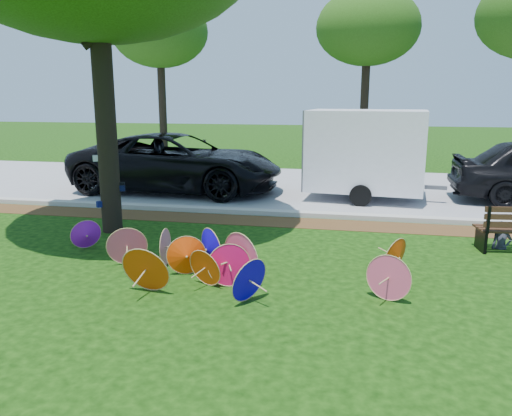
{
  "coord_description": "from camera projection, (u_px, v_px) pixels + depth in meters",
  "views": [
    {
      "loc": [
        2.31,
        -7.02,
        2.98
      ],
      "look_at": [
        0.5,
        2.0,
        0.9
      ],
      "focal_mm": 35.0,
      "sensor_mm": 36.0,
      "label": 1
    }
  ],
  "objects": [
    {
      "name": "street",
      "position": [
        284.0,
        186.0,
        16.75
      ],
      "size": [
        90.0,
        8.0,
        0.01
      ],
      "primitive_type": "cube",
      "color": "gray",
      "rests_on": "ground"
    },
    {
      "name": "mulch_strip",
      "position": [
        256.0,
        221.0,
        12.11
      ],
      "size": [
        90.0,
        1.0,
        0.01
      ],
      "primitive_type": "cube",
      "color": "#472D16",
      "rests_on": "ground"
    },
    {
      "name": "parasol_pile",
      "position": [
        217.0,
        258.0,
        8.24
      ],
      "size": [
        6.48,
        2.54,
        0.84
      ],
      "color": "#DB3E06",
      "rests_on": "ground"
    },
    {
      "name": "ground",
      "position": [
        200.0,
        290.0,
        7.81
      ],
      "size": [
        90.0,
        90.0,
        0.0
      ],
      "primitive_type": "plane",
      "color": "black",
      "rests_on": "ground"
    },
    {
      "name": "black_van",
      "position": [
        177.0,
        163.0,
        15.68
      ],
      "size": [
        6.67,
        3.28,
        1.82
      ],
      "primitive_type": "imported",
      "rotation": [
        0.0,
        0.0,
        1.53
      ],
      "color": "black",
      "rests_on": "ground"
    },
    {
      "name": "person_left",
      "position": [
        504.0,
        223.0,
        9.8
      ],
      "size": [
        0.4,
        0.27,
        1.07
      ],
      "primitive_type": "imported",
      "rotation": [
        0.0,
        0.0,
        0.04
      ],
      "color": "#333746",
      "rests_on": "ground"
    },
    {
      "name": "bg_trees",
      "position": [
        341.0,
        26.0,
        20.5
      ],
      "size": [
        19.64,
        6.74,
        7.4
      ],
      "color": "black",
      "rests_on": "ground"
    },
    {
      "name": "curb",
      "position": [
        261.0,
        212.0,
        12.77
      ],
      "size": [
        90.0,
        0.3,
        0.12
      ],
      "primitive_type": "cube",
      "color": "#B7B5AD",
      "rests_on": "ground"
    },
    {
      "name": "cargo_trailer",
      "position": [
        366.0,
        150.0,
        14.36
      ],
      "size": [
        3.44,
        2.38,
        2.87
      ],
      "primitive_type": "cube",
      "rotation": [
        0.0,
        0.0,
        -0.1
      ],
      "color": "white",
      "rests_on": "ground"
    }
  ]
}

